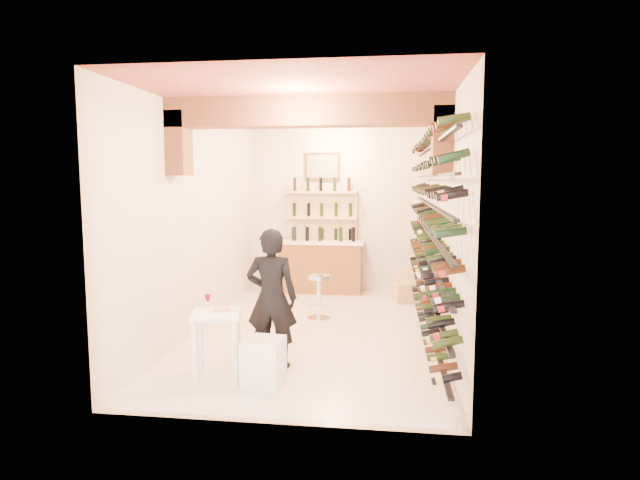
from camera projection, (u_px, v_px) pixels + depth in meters
The scene contains 11 objects.
ground at pixel (317, 330), 7.72m from camera, with size 6.00×6.00×0.00m, color beige.
room_shell at pixel (315, 176), 7.21m from camera, with size 3.52×6.02×3.21m.
wine_rack at pixel (426, 226), 7.35m from camera, with size 0.32×5.70×2.56m.
back_counter at pixel (320, 265), 10.31m from camera, with size 1.70×0.62×1.29m.
back_shelving at pixel (322, 232), 10.47m from camera, with size 1.40×0.31×2.73m.
tasting_table at pixel (217, 324), 5.78m from camera, with size 0.62×0.62×0.92m.
white_stool at pixel (264, 362), 5.66m from camera, with size 0.40×0.40×0.51m, color white.
person at pixel (272, 298), 6.15m from camera, with size 0.60×0.39×1.64m, color black.
chrome_barstool at pixel (319, 294), 8.29m from camera, with size 0.37×0.37×0.71m.
crate_lower at pixel (409, 292), 9.54m from camera, with size 0.57×0.40×0.34m, color tan.
crate_upper at pixel (409, 276), 9.51m from camera, with size 0.43×0.29×0.25m, color tan.
Camera 1 is at (1.01, -7.45, 2.20)m, focal length 29.56 mm.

